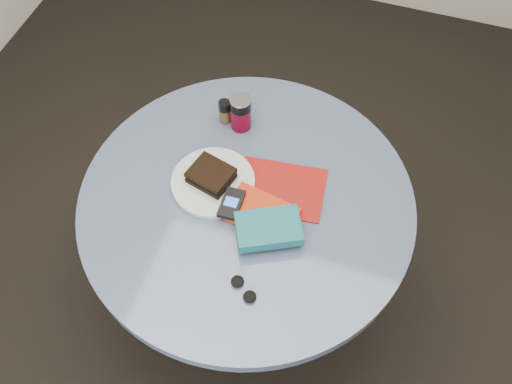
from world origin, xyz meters
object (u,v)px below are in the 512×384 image
(soda_can, at_px, (241,113))
(mp3_player, at_px, (231,204))
(table, at_px, (247,226))
(red_book, at_px, (261,213))
(sandwich, at_px, (211,175))
(headphones, at_px, (244,289))
(magazine, at_px, (281,189))
(novel, at_px, (269,228))
(pepper_grinder, at_px, (225,112))
(plate, at_px, (213,182))

(soda_can, xyz_separation_m, mp3_player, (0.08, -0.31, -0.03))
(table, height_order, red_book, red_book)
(sandwich, bearing_deg, red_book, -20.26)
(mp3_player, height_order, headphones, mp3_player)
(magazine, relative_size, mp3_player, 2.52)
(soda_can, distance_m, novel, 0.41)
(headphones, bearing_deg, soda_can, 109.73)
(magazine, relative_size, red_book, 1.30)
(sandwich, bearing_deg, soda_can, 87.26)
(novel, height_order, mp3_player, novel)
(novel, bearing_deg, soda_can, 93.27)
(sandwich, bearing_deg, magazine, 11.30)
(pepper_grinder, xyz_separation_m, headphones, (0.25, -0.54, -0.03))
(pepper_grinder, height_order, mp3_player, pepper_grinder)
(plate, xyz_separation_m, headphones, (0.20, -0.30, 0.00))
(red_book, height_order, mp3_player, mp3_player)
(plate, bearing_deg, pepper_grinder, 101.42)
(table, xyz_separation_m, pepper_grinder, (-0.16, 0.26, 0.21))
(pepper_grinder, distance_m, headphones, 0.60)
(sandwich, xyz_separation_m, red_book, (0.18, -0.06, -0.02))
(table, distance_m, pepper_grinder, 0.37)
(table, xyz_separation_m, headphones, (0.09, -0.28, 0.17))
(table, bearing_deg, pepper_grinder, 121.48)
(table, relative_size, sandwich, 6.99)
(soda_can, bearing_deg, red_book, -61.48)
(red_book, bearing_deg, pepper_grinder, 136.31)
(table, xyz_separation_m, plate, (-0.11, 0.02, 0.17))
(plate, xyz_separation_m, mp3_player, (0.08, -0.07, 0.02))
(plate, bearing_deg, soda_can, 88.57)
(plate, bearing_deg, headphones, -56.30)
(soda_can, height_order, red_book, soda_can)
(pepper_grinder, bearing_deg, headphones, -65.40)
(plate, height_order, red_book, red_book)
(table, distance_m, red_book, 0.19)
(soda_can, relative_size, red_book, 0.63)
(table, height_order, soda_can, soda_can)
(table, bearing_deg, soda_can, 112.25)
(table, bearing_deg, plate, 169.91)
(red_book, height_order, novel, novel)
(novel, bearing_deg, mp3_player, 132.07)
(red_book, relative_size, headphones, 2.09)
(novel, bearing_deg, red_book, 99.92)
(soda_can, relative_size, headphones, 1.32)
(mp3_player, bearing_deg, novel, -21.35)
(table, relative_size, red_book, 5.01)
(red_book, bearing_deg, plate, 170.64)
(soda_can, distance_m, headphones, 0.58)
(magazine, xyz_separation_m, mp3_player, (-0.12, -0.11, 0.03))
(table, xyz_separation_m, soda_can, (-0.11, 0.26, 0.23))
(headphones, bearing_deg, table, 107.31)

